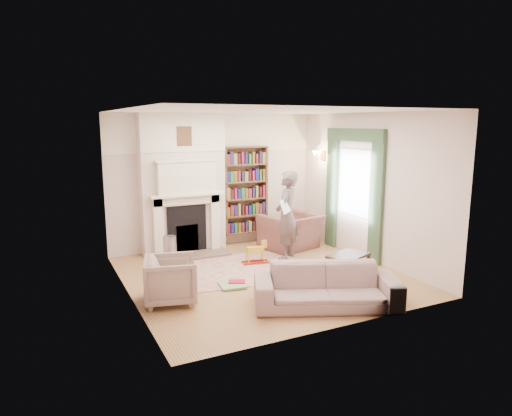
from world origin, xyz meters
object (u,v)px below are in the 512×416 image
armchair_reading (291,231)px  coffee_table (348,267)px  bookcase (245,190)px  sofa (326,286)px  man_reading (287,215)px  paraffin_heater (170,251)px  armchair_left (171,280)px  rocking_horse (255,252)px

armchair_reading → coffee_table: (-0.13, -2.13, -0.14)m
bookcase → sofa: bearing=-96.6°
man_reading → paraffin_heater: man_reading is taller
armchair_reading → armchair_left: (-3.06, -1.76, -0.02)m
man_reading → paraffin_heater: 2.30m
sofa → man_reading: (0.65, 2.29, 0.56)m
armchair_reading → armchair_left: 3.53m
armchair_left → sofa: bearing=-105.3°
bookcase → rocking_horse: bookcase is taller
man_reading → coffee_table: man_reading is taller
man_reading → paraffin_heater: size_ratio=3.12×
armchair_reading → paraffin_heater: bearing=-14.1°
armchair_left → paraffin_heater: armchair_left is taller
armchair_reading → sofa: bearing=54.5°
armchair_left → man_reading: size_ratio=0.44×
armchair_reading → sofa: (-1.10, -2.89, -0.06)m
armchair_left → coffee_table: 2.95m
coffee_table → rocking_horse: size_ratio=1.41×
bookcase → coffee_table: bookcase is taller
bookcase → sofa: bookcase is taller
coffee_table → paraffin_heater: bearing=119.3°
armchair_reading → sofa: size_ratio=0.55×
sofa → rocking_horse: (-0.03, 2.26, -0.08)m
coffee_table → rocking_horse: (-1.00, 1.49, -0.01)m
man_reading → rocking_horse: (-0.68, -0.04, -0.64)m
sofa → paraffin_heater: 3.24m
armchair_left → coffee_table: size_ratio=1.08×
armchair_reading → man_reading: man_reading is taller
sofa → coffee_table: sofa is taller
paraffin_heater → rocking_horse: 1.59m
bookcase → armchair_left: bookcase is taller
armchair_reading → paraffin_heater: armchair_reading is taller
coffee_table → paraffin_heater: paraffin_heater is taller
sofa → man_reading: size_ratio=1.20×
bookcase → coffee_table: bearing=-79.7°
armchair_reading → rocking_horse: bearing=14.7°
sofa → paraffin_heater: sofa is taller
sofa → bookcase: bearing=107.1°
armchair_left → paraffin_heater: 1.80m
armchair_left → coffee_table: (2.93, -0.37, -0.12)m
sofa → coffee_table: 1.24m
coffee_table → paraffin_heater: 3.24m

